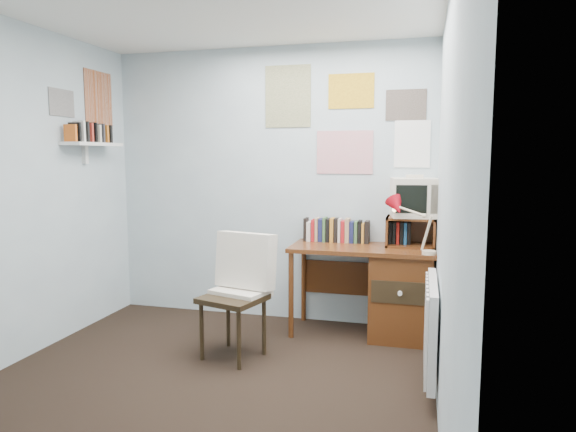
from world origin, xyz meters
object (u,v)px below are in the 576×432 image
object	(u,v)px
desk	(394,290)
radiator	(432,326)
tv_riser	(411,232)
crt_tv	(414,196)
desk_chair	(233,299)
wall_shelf	(93,144)
desk_lamp	(430,229)

from	to	relation	value
desk	radiator	xyz separation A→B (m)	(0.29, -0.93, 0.01)
desk	tv_riser	bearing A→B (deg)	42.96
crt_tv	desk_chair	bearing A→B (deg)	-153.54
radiator	desk	bearing A→B (deg)	107.24
desk_chair	radiator	xyz separation A→B (m)	(1.44, -0.16, -0.04)
radiator	wall_shelf	size ratio (longest dim) A/B	1.29
desk	desk_chair	size ratio (longest dim) A/B	1.32
desk	desk_lamp	xyz separation A→B (m)	(0.27, -0.22, 0.55)
crt_tv	desk_lamp	bearing A→B (deg)	-78.16
desk_chair	desk_lamp	distance (m)	1.60
desk_chair	radiator	size ratio (longest dim) A/B	1.14
tv_riser	crt_tv	xyz separation A→B (m)	(0.02, 0.02, 0.30)
desk_chair	radiator	distance (m)	1.45
crt_tv	radiator	size ratio (longest dim) A/B	0.47
desk_chair	wall_shelf	xyz separation A→B (m)	(-1.42, 0.39, 1.16)
tv_riser	radiator	bearing A→B (deg)	-80.72
radiator	tv_riser	bearing A→B (deg)	99.28
radiator	desk_lamp	bearing A→B (deg)	91.61
desk	desk_lamp	world-z (taller)	desk_lamp
desk_lamp	tv_riser	xyz separation A→B (m)	(-0.15, 0.33, -0.07)
desk_lamp	radiator	world-z (taller)	desk_lamp
desk	crt_tv	bearing A→B (deg)	43.04
desk_lamp	tv_riser	size ratio (longest dim) A/B	0.98
desk_chair	tv_riser	world-z (taller)	tv_riser
desk_lamp	wall_shelf	distance (m)	2.92
tv_riser	radiator	xyz separation A→B (m)	(0.17, -1.04, -0.47)
desk_chair	desk_lamp	world-z (taller)	desk_lamp
desk	crt_tv	size ratio (longest dim) A/B	3.21
radiator	crt_tv	bearing A→B (deg)	98.00
desk	desk_lamp	bearing A→B (deg)	-39.28
desk_lamp	desk	bearing A→B (deg)	135.28
desk	desk_chair	distance (m)	1.38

